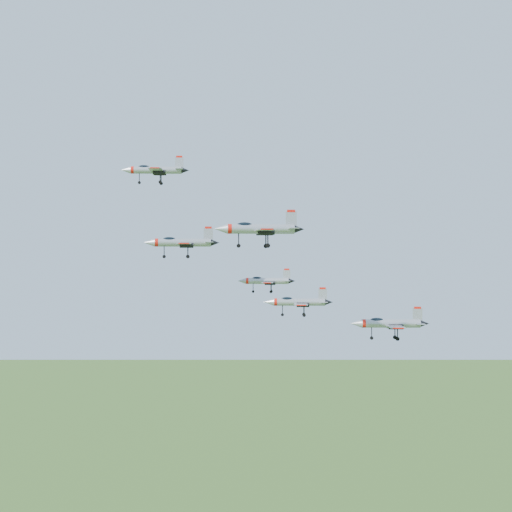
{
  "coord_description": "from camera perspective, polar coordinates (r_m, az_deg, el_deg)",
  "views": [
    {
      "loc": [
        3.26,
        -128.88,
        136.42
      ],
      "look_at": [
        1.43,
        -2.59,
        137.61
      ],
      "focal_mm": 50.0,
      "sensor_mm": 36.0,
      "label": 1
    }
  ],
  "objects": [
    {
      "name": "jet_left_low",
      "position": [
        136.66,
        0.77,
        -1.99
      ],
      "size": [
        11.14,
        9.19,
        2.98
      ],
      "rotation": [
        0.0,
        0.0,
        -0.05
      ],
      "color": "#9499A0"
    },
    {
      "name": "jet_left_high",
      "position": [
        130.84,
        -6.05,
        1.09
      ],
      "size": [
        13.9,
        11.54,
        3.71
      ],
      "rotation": [
        0.0,
        0.0,
        0.1
      ],
      "color": "#9499A0"
    },
    {
      "name": "jet_right_low",
      "position": [
        112.97,
        3.33,
        -3.69
      ],
      "size": [
        10.93,
        8.99,
        2.93
      ],
      "rotation": [
        0.0,
        0.0,
        -0.03
      ],
      "color": "#9499A0"
    },
    {
      "name": "jet_trail",
      "position": [
        128.42,
        10.57,
        -5.32
      ],
      "size": [
        13.92,
        11.41,
        3.74
      ],
      "rotation": [
        0.0,
        0.0,
        0.0
      ],
      "color": "#9499A0"
    },
    {
      "name": "jet_lead",
      "position": [
        146.95,
        -8.15,
        6.83
      ],
      "size": [
        13.91,
        11.49,
        3.72
      ],
      "rotation": [
        0.0,
        0.0,
        0.06
      ],
      "color": "#9499A0"
    },
    {
      "name": "jet_right_high",
      "position": [
        108.56,
        0.18,
        2.19
      ],
      "size": [
        13.95,
        11.62,
        3.73
      ],
      "rotation": [
        0.0,
        0.0,
        0.12
      ],
      "color": "#9499A0"
    }
  ]
}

